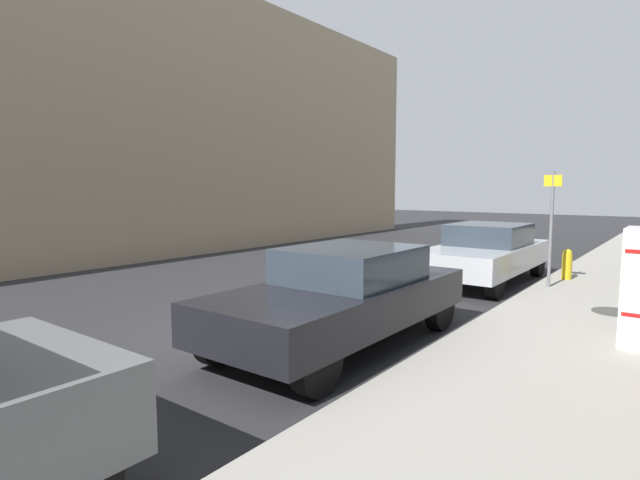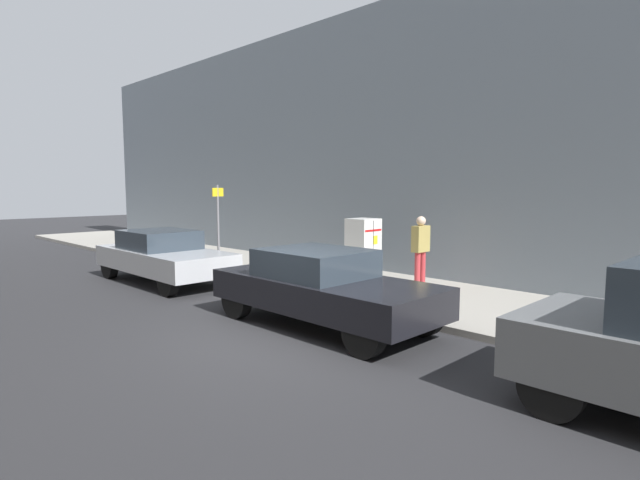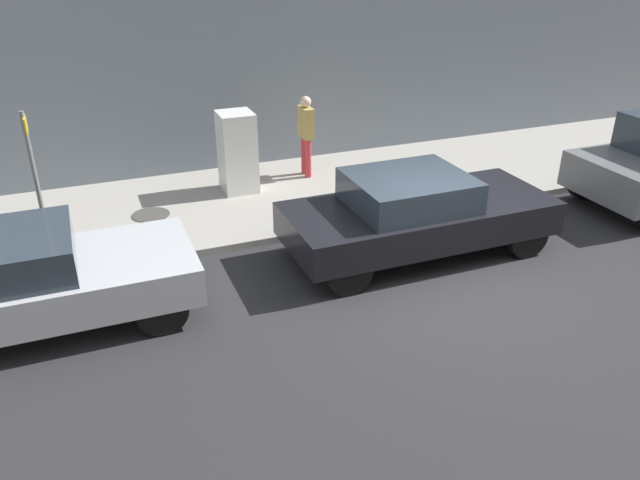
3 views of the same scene
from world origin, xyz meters
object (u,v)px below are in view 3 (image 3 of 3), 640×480
Objects in this scene: pedestrian_walking_far at (306,130)px; parked_sedan_silver at (17,282)px; street_sign_post at (37,184)px; parked_sedan_dark at (416,213)px; discarded_refrigerator at (237,152)px.

pedestrian_walking_far reaches higher than parked_sedan_silver.
street_sign_post reaches higher than parked_sedan_dark.
pedestrian_walking_far reaches higher than parked_sedan_dark.
parked_sedan_silver is 6.05m from parked_sedan_dark.
discarded_refrigerator is at bearing -150.25° from parked_sedan_dark.
discarded_refrigerator is 5.38m from parked_sedan_silver.
street_sign_post is 1.44× the size of pedestrian_walking_far.
discarded_refrigerator is at bearing -14.39° from pedestrian_walking_far.
parked_sedan_dark is (3.90, 0.47, -0.39)m from pedestrian_walking_far.
discarded_refrigerator is 4.21m from street_sign_post.
parked_sedan_silver is (1.51, -0.38, -0.80)m from street_sign_post.
pedestrian_walking_far is 3.95m from parked_sedan_dark.
parked_sedan_dark is at bearing 71.97° from pedestrian_walking_far.
discarded_refrigerator is 0.36× the size of parked_sedan_dark.
discarded_refrigerator is 0.65× the size of street_sign_post.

